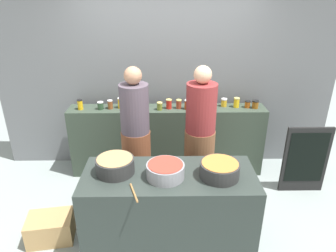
# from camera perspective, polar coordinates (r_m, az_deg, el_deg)

# --- Properties ---
(ground) EXTENTS (12.00, 12.00, 0.00)m
(ground) POSITION_cam_1_polar(r_m,az_deg,el_deg) (3.77, 0.08, -16.96)
(ground) COLOR gray
(storefront_wall) EXTENTS (4.80, 0.12, 3.00)m
(storefront_wall) POSITION_cam_1_polar(r_m,az_deg,el_deg) (4.40, -0.22, 11.27)
(storefront_wall) COLOR slate
(storefront_wall) RESTS_ON ground
(display_shelf) EXTENTS (2.70, 0.36, 0.98)m
(display_shelf) POSITION_cam_1_polar(r_m,az_deg,el_deg) (4.42, -0.15, -2.62)
(display_shelf) COLOR #344135
(display_shelf) RESTS_ON ground
(prep_table) EXTENTS (1.70, 0.70, 0.83)m
(prep_table) POSITION_cam_1_polar(r_m,az_deg,el_deg) (3.28, 0.18, -14.96)
(prep_table) COLOR #2C3430
(prep_table) RESTS_ON ground
(preserve_jar_0) EXTENTS (0.07, 0.07, 0.14)m
(preserve_jar_0) POSITION_cam_1_polar(r_m,az_deg,el_deg) (4.31, -15.92, 3.83)
(preserve_jar_0) COLOR gold
(preserve_jar_0) RESTS_ON display_shelf
(preserve_jar_1) EXTENTS (0.08, 0.08, 0.10)m
(preserve_jar_1) POSITION_cam_1_polar(r_m,az_deg,el_deg) (4.26, -12.36, 3.72)
(preserve_jar_1) COLOR #2B472D
(preserve_jar_1) RESTS_ON display_shelf
(preserve_jar_2) EXTENTS (0.07, 0.07, 0.12)m
(preserve_jar_2) POSITION_cam_1_polar(r_m,az_deg,el_deg) (4.24, -10.64, 3.94)
(preserve_jar_2) COLOR brown
(preserve_jar_2) RESTS_ON display_shelf
(preserve_jar_3) EXTENTS (0.08, 0.08, 0.14)m
(preserve_jar_3) POSITION_cam_1_polar(r_m,az_deg,el_deg) (4.24, -8.73, 4.23)
(preserve_jar_3) COLOR yellow
(preserve_jar_3) RESTS_ON display_shelf
(preserve_jar_4) EXTENTS (0.08, 0.08, 0.12)m
(preserve_jar_4) POSITION_cam_1_polar(r_m,az_deg,el_deg) (4.20, -7.10, 3.96)
(preserve_jar_4) COLOR #50184F
(preserve_jar_4) RESTS_ON display_shelf
(preserve_jar_5) EXTENTS (0.08, 0.08, 0.11)m
(preserve_jar_5) POSITION_cam_1_polar(r_m,az_deg,el_deg) (4.25, -4.43, 4.29)
(preserve_jar_5) COLOR #4C2D5E
(preserve_jar_5) RESTS_ON display_shelf
(preserve_jar_6) EXTENTS (0.08, 0.08, 0.11)m
(preserve_jar_6) POSITION_cam_1_polar(r_m,az_deg,el_deg) (4.14, -1.55, 3.71)
(preserve_jar_6) COLOR olive
(preserve_jar_6) RESTS_ON display_shelf
(preserve_jar_7) EXTENTS (0.08, 0.08, 0.13)m
(preserve_jar_7) POSITION_cam_1_polar(r_m,az_deg,el_deg) (4.18, 0.17, 4.10)
(preserve_jar_7) COLOR red
(preserve_jar_7) RESTS_ON display_shelf
(preserve_jar_8) EXTENTS (0.07, 0.07, 0.12)m
(preserve_jar_8) POSITION_cam_1_polar(r_m,az_deg,el_deg) (4.18, 2.01, 4.08)
(preserve_jar_8) COLOR brown
(preserve_jar_8) RESTS_ON display_shelf
(preserve_jar_9) EXTENTS (0.08, 0.08, 0.13)m
(preserve_jar_9) POSITION_cam_1_polar(r_m,az_deg,el_deg) (4.16, 3.58, 3.98)
(preserve_jar_9) COLOR #A73711
(preserve_jar_9) RESTS_ON display_shelf
(preserve_jar_10) EXTENTS (0.08, 0.08, 0.12)m
(preserve_jar_10) POSITION_cam_1_polar(r_m,az_deg,el_deg) (4.16, 5.82, 3.81)
(preserve_jar_10) COLOR olive
(preserve_jar_10) RESTS_ON display_shelf
(preserve_jar_11) EXTENTS (0.07, 0.07, 0.13)m
(preserve_jar_11) POSITION_cam_1_polar(r_m,az_deg,el_deg) (4.26, 7.33, 4.28)
(preserve_jar_11) COLOR #DA5C11
(preserve_jar_11) RESTS_ON display_shelf
(preserve_jar_12) EXTENTS (0.08, 0.08, 0.11)m
(preserve_jar_12) POSITION_cam_1_polar(r_m,az_deg,el_deg) (4.33, 10.30, 4.31)
(preserve_jar_12) COLOR gold
(preserve_jar_12) RESTS_ON display_shelf
(preserve_jar_13) EXTENTS (0.08, 0.08, 0.13)m
(preserve_jar_13) POSITION_cam_1_polar(r_m,az_deg,el_deg) (4.33, 12.54, 4.26)
(preserve_jar_13) COLOR yellow
(preserve_jar_13) RESTS_ON display_shelf
(preserve_jar_14) EXTENTS (0.08, 0.08, 0.10)m
(preserve_jar_14) POSITION_cam_1_polar(r_m,az_deg,el_deg) (4.35, 14.47, 3.92)
(preserve_jar_14) COLOR #994913
(preserve_jar_14) RESTS_ON display_shelf
(preserve_jar_15) EXTENTS (0.09, 0.09, 0.11)m
(preserve_jar_15) POSITION_cam_1_polar(r_m,az_deg,el_deg) (4.36, 15.83, 3.88)
(preserve_jar_15) COLOR brown
(preserve_jar_15) RESTS_ON display_shelf
(cooking_pot_left) EXTENTS (0.37, 0.37, 0.16)m
(cooking_pot_left) POSITION_cam_1_polar(r_m,az_deg,el_deg) (3.06, -9.74, -7.21)
(cooking_pot_left) COLOR #2D2D2D
(cooking_pot_left) RESTS_ON prep_table
(cooking_pot_center) EXTENTS (0.36, 0.36, 0.14)m
(cooking_pot_center) POSITION_cam_1_polar(r_m,az_deg,el_deg) (2.95, -0.49, -8.26)
(cooking_pot_center) COLOR gray
(cooking_pot_center) RESTS_ON prep_table
(cooking_pot_right) EXTENTS (0.38, 0.38, 0.15)m
(cooking_pot_right) POSITION_cam_1_polar(r_m,az_deg,el_deg) (3.00, 9.50, -8.00)
(cooking_pot_right) COLOR #2D2D2D
(cooking_pot_right) RESTS_ON prep_table
(wooden_spoon) EXTENTS (0.10, 0.27, 0.02)m
(wooden_spoon) POSITION_cam_1_polar(r_m,az_deg,el_deg) (2.79, -6.32, -12.14)
(wooden_spoon) COLOR #9E703D
(wooden_spoon) RESTS_ON prep_table
(cook_with_tongs) EXTENTS (0.35, 0.35, 1.71)m
(cook_with_tongs) POSITION_cam_1_polar(r_m,az_deg,el_deg) (3.72, -5.92, -3.22)
(cook_with_tongs) COLOR brown
(cook_with_tongs) RESTS_ON ground
(cook_in_cap) EXTENTS (0.37, 0.37, 1.72)m
(cook_in_cap) POSITION_cam_1_polar(r_m,az_deg,el_deg) (3.73, 5.85, -3.13)
(cook_in_cap) COLOR brown
(cook_in_cap) RESTS_ON ground
(bread_crate) EXTENTS (0.51, 0.40, 0.28)m
(bread_crate) POSITION_cam_1_polar(r_m,az_deg,el_deg) (3.69, -20.84, -17.18)
(bread_crate) COLOR tan
(bread_crate) RESTS_ON ground
(chalkboard_sign) EXTENTS (0.58, 0.05, 0.92)m
(chalkboard_sign) POSITION_cam_1_polar(r_m,az_deg,el_deg) (4.36, 24.04, -5.72)
(chalkboard_sign) COLOR black
(chalkboard_sign) RESTS_ON ground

